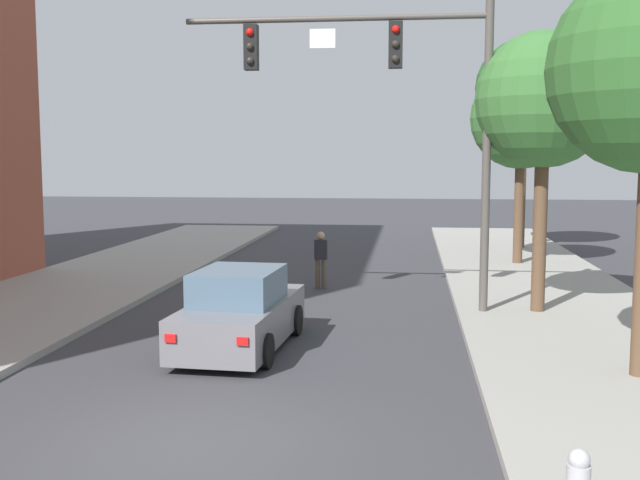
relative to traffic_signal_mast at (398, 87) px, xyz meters
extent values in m
plane|color=#38383D|center=(-2.55, -8.60, -5.37)|extent=(120.00, 120.00, 0.00)
cylinder|color=#514C47|center=(2.05, 0.01, -1.47)|extent=(0.20, 0.20, 7.50)
cylinder|color=#514C47|center=(-1.48, 0.01, 1.58)|extent=(7.06, 0.14, 0.14)
cube|color=black|center=(-0.07, 0.01, 0.96)|extent=(0.32, 0.28, 1.05)
sphere|color=red|center=(-0.07, -0.14, 1.29)|extent=(0.18, 0.18, 0.18)
sphere|color=#2D2823|center=(-0.07, -0.14, 0.96)|extent=(0.18, 0.18, 0.18)
sphere|color=#2D2823|center=(-0.07, -0.14, 0.63)|extent=(0.18, 0.18, 0.18)
cube|color=black|center=(-3.46, 0.01, 0.96)|extent=(0.32, 0.28, 1.05)
sphere|color=red|center=(-3.46, -0.14, 1.29)|extent=(0.18, 0.18, 0.18)
sphere|color=#2D2823|center=(-3.46, -0.14, 0.96)|extent=(0.18, 0.18, 0.18)
sphere|color=#2D2823|center=(-3.46, -0.14, 0.63)|extent=(0.18, 0.18, 0.18)
cube|color=white|center=(-1.77, -0.01, 1.13)|extent=(0.60, 0.03, 0.44)
cube|color=slate|center=(-2.97, -3.57, -4.81)|extent=(1.95, 4.29, 0.80)
cube|color=slate|center=(-2.98, -3.72, -4.09)|extent=(1.62, 2.09, 0.64)
cylinder|color=black|center=(-3.70, -2.23, -5.05)|extent=(0.26, 0.65, 0.64)
cylinder|color=black|center=(-2.09, -2.32, -5.05)|extent=(0.26, 0.65, 0.64)
cylinder|color=black|center=(-3.85, -4.82, -5.05)|extent=(0.26, 0.65, 0.64)
cylinder|color=black|center=(-2.24, -4.92, -5.05)|extent=(0.26, 0.65, 0.64)
cube|color=red|center=(-3.73, -5.65, -4.69)|extent=(0.20, 0.05, 0.14)
cube|color=red|center=(-2.46, -5.73, -4.69)|extent=(0.20, 0.05, 0.14)
cylinder|color=brown|center=(-2.30, 3.46, -4.94)|extent=(0.14, 0.14, 0.85)
cylinder|color=brown|center=(-2.12, 3.46, -4.94)|extent=(0.14, 0.14, 0.85)
cube|color=#26262D|center=(-2.21, 3.46, -4.24)|extent=(0.36, 0.22, 0.56)
sphere|color=tan|center=(-2.21, 3.46, -3.84)|extent=(0.22, 0.22, 0.22)
sphere|color=#B2B2B7|center=(2.01, -10.43, -4.61)|extent=(0.22, 0.22, 0.22)
cylinder|color=brown|center=(3.32, 0.17, -3.35)|extent=(0.32, 0.32, 3.74)
sphere|color=#387033|center=(3.32, 0.17, -0.30)|extent=(3.14, 3.14, 3.14)
cylinder|color=brown|center=(3.99, 8.49, -3.41)|extent=(0.32, 0.32, 3.63)
sphere|color=#387033|center=(3.99, 8.49, -0.31)|extent=(3.41, 3.41, 3.41)
cylinder|color=brown|center=(4.73, 13.10, -2.78)|extent=(0.32, 0.32, 4.88)
sphere|color=#235123|center=(4.73, 13.10, 1.10)|extent=(3.84, 3.84, 3.84)
camera|label=1|loc=(0.29, -17.98, -1.61)|focal=42.74mm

